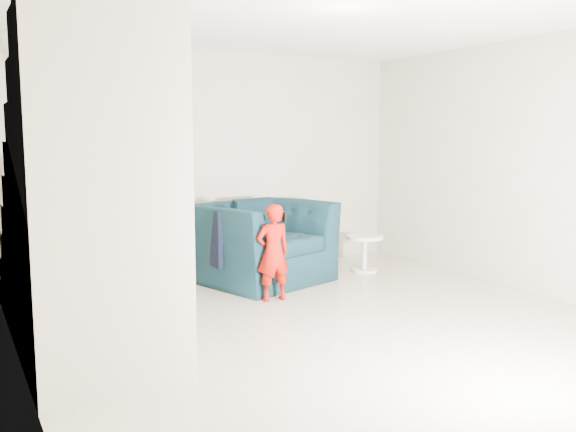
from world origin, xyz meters
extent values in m
plane|color=gray|center=(0.00, 0.00, 0.00)|extent=(5.50, 5.50, 0.00)
plane|color=silver|center=(0.00, 0.00, 2.70)|extent=(5.50, 5.50, 0.00)
plane|color=#A19483|center=(0.00, 2.75, 1.35)|extent=(5.00, 0.00, 5.00)
plane|color=#A19483|center=(-2.50, 0.00, 1.35)|extent=(0.00, 5.50, 5.50)
plane|color=#A19483|center=(2.50, 0.00, 1.35)|extent=(0.00, 5.50, 5.50)
imported|color=black|center=(0.23, 1.96, 0.45)|extent=(1.69, 1.57, 0.91)
imported|color=#991204|center=(-0.05, 1.14, 0.50)|extent=(0.37, 0.25, 0.99)
cylinder|color=silver|center=(1.57, 1.79, 0.43)|extent=(0.46, 0.46, 0.05)
cylinder|color=silver|center=(1.57, 1.79, 0.21)|extent=(0.07, 0.07, 0.41)
cylinder|color=silver|center=(1.57, 1.79, 0.02)|extent=(0.32, 0.32, 0.03)
cube|color=#ADA089|center=(-2.00, 2.35, 0.14)|extent=(1.00, 0.30, 0.27)
cube|color=#ADA089|center=(-2.00, 2.05, 0.27)|extent=(1.00, 0.30, 0.54)
cube|color=#ADA089|center=(-2.00, 1.75, 0.41)|extent=(1.00, 0.30, 0.81)
cube|color=#ADA089|center=(-2.00, 1.45, 0.54)|extent=(1.00, 0.30, 1.08)
cube|color=#ADA089|center=(-2.00, 1.15, 0.68)|extent=(1.00, 0.30, 1.35)
cube|color=#ADA089|center=(-2.00, 0.85, 0.81)|extent=(1.00, 0.30, 1.62)
cube|color=#ADA089|center=(-2.00, 0.55, 0.95)|extent=(1.00, 0.30, 1.89)
cube|color=#ADA089|center=(-2.00, 0.25, 1.08)|extent=(1.00, 0.30, 2.16)
cube|color=#ADA089|center=(-2.00, -0.05, 1.22)|extent=(1.00, 0.30, 2.43)
cube|color=#ADA089|center=(-2.00, -0.35, 1.35)|extent=(1.00, 0.30, 2.70)
cylinder|color=silver|center=(-1.50, 1.00, 2.25)|extent=(0.04, 3.03, 2.73)
cylinder|color=silver|center=(-1.50, 2.50, 0.50)|extent=(0.04, 0.04, 1.00)
cube|color=black|center=(0.25, 2.27, 0.70)|extent=(0.47, 0.23, 0.47)
cube|color=black|center=(-0.41, 1.93, 0.57)|extent=(0.05, 0.55, 0.62)
cube|color=black|center=(0.05, 1.10, 0.86)|extent=(0.02, 0.05, 0.10)
camera|label=1|loc=(-2.89, -4.22, 1.64)|focal=38.00mm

